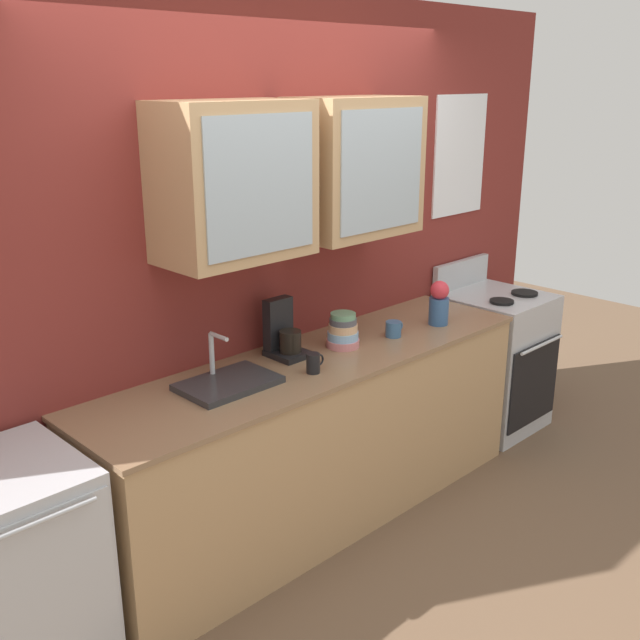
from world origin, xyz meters
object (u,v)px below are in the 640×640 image
object	(u,v)px
stove_range	(493,359)
sink_faucet	(228,382)
bowl_stack	(343,331)
cup_near_bowls	(394,329)
vase	(439,303)
coffee_maker	(284,335)
cup_near_sink	(314,363)
dishwasher	(9,579)

from	to	relation	value
stove_range	sink_faucet	world-z (taller)	sink_faucet
bowl_stack	cup_near_bowls	world-z (taller)	bowl_stack
sink_faucet	cup_near_bowls	distance (m)	1.07
sink_faucet	cup_near_bowls	size ratio (longest dim) A/B	3.65
bowl_stack	vase	xyz separation A→B (m)	(0.65, -0.12, 0.04)
cup_near_bowls	coffee_maker	world-z (taller)	coffee_maker
sink_faucet	cup_near_sink	distance (m)	0.42
bowl_stack	dishwasher	xyz separation A→B (m)	(-1.83, -0.03, -0.53)
stove_range	dishwasher	world-z (taller)	stove_range
sink_faucet	dishwasher	world-z (taller)	sink_faucet
dishwasher	coffee_maker	distance (m)	1.63
vase	cup_near_sink	distance (m)	1.02
vase	dishwasher	size ratio (longest dim) A/B	0.28
stove_range	bowl_stack	bearing A→B (deg)	178.83
dishwasher	bowl_stack	bearing A→B (deg)	1.03
cup_near_bowls	bowl_stack	bearing A→B (deg)	165.34
bowl_stack	dishwasher	bearing A→B (deg)	-178.97
bowl_stack	vase	world-z (taller)	vase
stove_range	cup_near_sink	distance (m)	1.84
stove_range	dishwasher	size ratio (longest dim) A/B	1.20
stove_range	cup_near_sink	world-z (taller)	stove_range
coffee_maker	cup_near_sink	bearing A→B (deg)	-101.58
sink_faucet	bowl_stack	size ratio (longest dim) A/B	2.40
vase	coffee_maker	bearing A→B (deg)	165.71
dishwasher	coffee_maker	xyz separation A→B (m)	(1.53, 0.16, 0.56)
stove_range	coffee_maker	distance (m)	1.80
sink_faucet	vase	world-z (taller)	vase
cup_near_bowls	dishwasher	bearing A→B (deg)	178.70
stove_range	vase	xyz separation A→B (m)	(-0.75, -0.09, 0.57)
cup_near_sink	sink_faucet	bearing A→B (deg)	158.70
stove_range	cup_near_bowls	bearing A→B (deg)	-177.26
vase	cup_near_sink	xyz separation A→B (m)	(-1.01, -0.03, -0.08)
stove_range	dishwasher	distance (m)	3.23
coffee_maker	dishwasher	bearing A→B (deg)	-174.19
cup_near_bowls	stove_range	bearing A→B (deg)	2.74
cup_near_sink	cup_near_bowls	bearing A→B (deg)	6.09
sink_faucet	bowl_stack	bearing A→B (deg)	-0.05
stove_range	dishwasher	xyz separation A→B (m)	(-3.23, -0.00, -0.01)
cup_near_bowls	cup_near_sink	bearing A→B (deg)	-173.91
vase	cup_near_bowls	distance (m)	0.35
stove_range	bowl_stack	distance (m)	1.50
cup_near_bowls	dishwasher	xyz separation A→B (m)	(-2.14, 0.05, -0.49)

